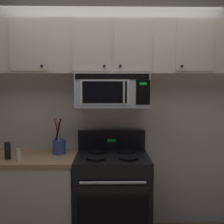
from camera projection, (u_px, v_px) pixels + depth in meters
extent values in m
cube|color=silver|center=(111.00, 110.00, 3.10)|extent=(5.20, 0.10, 2.70)
cube|color=black|center=(112.00, 197.00, 2.82)|extent=(0.76, 0.64, 0.90)
cube|color=black|center=(113.00, 213.00, 2.49)|extent=(0.67, 0.01, 0.52)
cylinder|color=#B7BABF|center=(113.00, 183.00, 2.44)|extent=(0.61, 0.03, 0.03)
cube|color=black|center=(112.00, 140.00, 3.05)|extent=(0.76, 0.07, 0.22)
cube|color=#19D83F|center=(112.00, 141.00, 3.01)|extent=(0.10, 0.00, 0.04)
cylinder|color=black|center=(96.00, 158.00, 2.63)|extent=(0.19, 0.19, 0.02)
cylinder|color=black|center=(129.00, 158.00, 2.64)|extent=(0.19, 0.19, 0.02)
cylinder|color=black|center=(97.00, 151.00, 2.91)|extent=(0.19, 0.19, 0.02)
cylinder|color=black|center=(126.00, 151.00, 2.92)|extent=(0.19, 0.19, 0.02)
cube|color=#B7BABF|center=(112.00, 90.00, 2.84)|extent=(0.76, 0.39, 0.35)
cube|color=black|center=(112.00, 76.00, 2.63)|extent=(0.73, 0.01, 0.06)
cube|color=white|center=(105.00, 92.00, 2.64)|extent=(0.49, 0.01, 0.25)
cube|color=black|center=(105.00, 92.00, 2.64)|extent=(0.44, 0.01, 0.22)
cube|color=black|center=(143.00, 92.00, 2.65)|extent=(0.14, 0.01, 0.25)
cube|color=#19D83F|center=(143.00, 84.00, 2.63)|extent=(0.07, 0.00, 0.03)
cylinder|color=#B7BABF|center=(124.00, 92.00, 2.62)|extent=(0.02, 0.02, 0.23)
cube|color=beige|center=(112.00, 48.00, 2.83)|extent=(2.50, 0.33, 0.55)
cube|color=beige|center=(28.00, 45.00, 2.64)|extent=(0.38, 0.01, 0.51)
sphere|color=black|center=(42.00, 66.00, 2.65)|extent=(0.03, 0.03, 0.03)
cube|color=beige|center=(91.00, 45.00, 2.65)|extent=(0.38, 0.01, 0.51)
sphere|color=black|center=(104.00, 66.00, 2.66)|extent=(0.03, 0.03, 0.03)
cube|color=beige|center=(133.00, 45.00, 2.66)|extent=(0.38, 0.01, 0.51)
sphere|color=black|center=(120.00, 66.00, 2.66)|extent=(0.03, 0.03, 0.03)
cube|color=beige|center=(195.00, 46.00, 2.67)|extent=(0.38, 0.01, 0.51)
sphere|color=black|center=(182.00, 66.00, 2.67)|extent=(0.03, 0.03, 0.03)
cube|color=white|center=(32.00, 199.00, 2.81)|extent=(0.90, 0.62, 0.86)
cube|color=tan|center=(31.00, 158.00, 2.77)|extent=(0.93, 0.65, 0.03)
cylinder|color=#384C9E|center=(59.00, 147.00, 2.85)|extent=(0.14, 0.14, 0.15)
cylinder|color=#BCBCC1|center=(59.00, 133.00, 2.83)|extent=(0.02, 0.10, 0.29)
cylinder|color=black|center=(58.00, 133.00, 2.80)|extent=(0.09, 0.02, 0.30)
cylinder|color=silver|center=(59.00, 133.00, 2.83)|extent=(0.03, 0.06, 0.28)
cylinder|color=#A87A47|center=(59.00, 132.00, 2.85)|extent=(0.07, 0.07, 0.30)
cylinder|color=olive|center=(58.00, 133.00, 2.84)|extent=(0.07, 0.07, 0.28)
cylinder|color=red|center=(58.00, 132.00, 2.83)|extent=(0.07, 0.08, 0.31)
cylinder|color=white|center=(18.00, 155.00, 2.59)|extent=(0.05, 0.05, 0.10)
cylinder|color=#B7BABF|center=(18.00, 150.00, 2.59)|extent=(0.05, 0.05, 0.02)
cylinder|color=black|center=(8.00, 151.00, 2.63)|extent=(0.06, 0.06, 0.17)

